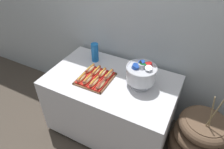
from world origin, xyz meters
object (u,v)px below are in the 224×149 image
object	(u,v)px
hot_dog_6	(102,73)
hot_dog_2	(94,82)
punch_bowl	(141,73)
hot_dog_0	(82,78)
hot_dog_1	(88,80)
buffet_table	(111,103)
hot_dog_7	(109,75)
cup_stack	(95,52)
hot_dog_5	(96,71)
serving_tray	(95,79)
hot_dog_3	(101,85)
hot_dog_4	(90,69)
floor_vase	(198,139)

from	to	relation	value
hot_dog_6	hot_dog_2	bearing A→B (deg)	-89.51
hot_dog_6	punch_bowl	xyz separation A→B (m)	(0.41, 0.04, 0.12)
hot_dog_0	hot_dog_1	bearing A→B (deg)	0.49
buffet_table	hot_dog_7	world-z (taller)	hot_dog_7
hot_dog_0	hot_dog_2	size ratio (longest dim) A/B	0.94
hot_dog_1	cup_stack	xyz separation A→B (m)	(-0.14, 0.38, 0.07)
buffet_table	punch_bowl	xyz separation A→B (m)	(0.30, 0.05, 0.51)
hot_dog_5	cup_stack	size ratio (longest dim) A/B	0.79
hot_dog_5	hot_dog_7	world-z (taller)	hot_dog_7
serving_tray	hot_dog_5	distance (m)	0.09
serving_tray	cup_stack	size ratio (longest dim) A/B	1.64
punch_bowl	cup_stack	xyz separation A→B (m)	(-0.62, 0.17, -0.04)
cup_stack	serving_tray	bearing A→B (deg)	-58.85
serving_tray	hot_dog_1	bearing A→B (deg)	-113.96
buffet_table	hot_dog_1	size ratio (longest dim) A/B	8.34
hot_dog_5	hot_dog_1	bearing A→B (deg)	-89.51
hot_dog_0	hot_dog_1	xyz separation A→B (m)	(0.07, 0.00, 0.00)
hot_dog_5	punch_bowl	distance (m)	0.50
hot_dog_2	hot_dog_7	size ratio (longest dim) A/B	0.99
hot_dog_3	hot_dog_4	xyz separation A→B (m)	(-0.23, 0.16, 0.00)
hot_dog_3	hot_dog_5	world-z (taller)	same
buffet_table	hot_dog_1	distance (m)	0.47
floor_vase	cup_stack	bearing A→B (deg)	173.32
floor_vase	hot_dog_5	world-z (taller)	floor_vase
hot_dog_2	hot_dog_4	world-z (taller)	hot_dog_4
hot_dog_3	serving_tray	bearing A→B (deg)	144.23
hot_dog_4	punch_bowl	world-z (taller)	punch_bowl
hot_dog_1	hot_dog_3	distance (m)	0.15
hot_dog_7	floor_vase	bearing A→B (deg)	3.36
hot_dog_3	hot_dog_5	size ratio (longest dim) A/B	1.00
hot_dog_1	hot_dog_2	bearing A→B (deg)	0.49
serving_tray	punch_bowl	size ratio (longest dim) A/B	1.23
hot_dog_2	cup_stack	world-z (taller)	cup_stack
hot_dog_4	cup_stack	world-z (taller)	cup_stack
hot_dog_0	hot_dog_6	xyz separation A→B (m)	(0.15, 0.17, -0.00)
hot_dog_7	punch_bowl	distance (m)	0.36
serving_tray	hot_dog_3	xyz separation A→B (m)	(0.11, -0.08, 0.03)
hot_dog_4	serving_tray	bearing A→B (deg)	-35.77
hot_dog_5	punch_bowl	xyz separation A→B (m)	(0.48, 0.04, 0.12)
hot_dog_0	floor_vase	bearing A→B (deg)	10.38
buffet_table	hot_dog_5	xyz separation A→B (m)	(-0.19, 0.01, 0.39)
punch_bowl	hot_dog_3	bearing A→B (deg)	-148.25
hot_dog_3	cup_stack	size ratio (longest dim) A/B	0.79
floor_vase	hot_dog_3	size ratio (longest dim) A/B	5.50
hot_dog_0	hot_dog_5	size ratio (longest dim) A/B	0.93
hot_dog_1	hot_dog_7	world-z (taller)	hot_dog_1
punch_bowl	hot_dog_2	bearing A→B (deg)	-153.13
hot_dog_4	buffet_table	bearing A→B (deg)	-1.68
hot_dog_1	hot_dog_7	bearing A→B (deg)	48.21
hot_dog_0	hot_dog_4	world-z (taller)	hot_dog_4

